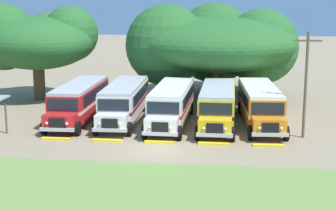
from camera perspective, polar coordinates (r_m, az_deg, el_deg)
name	(u,v)px	position (r m, az deg, el deg)	size (l,w,h in m)	color
ground_plane	(156,150)	(32.16, -1.32, -5.08)	(220.00, 220.00, 0.00)	#937F60
foreground_grass_strip	(136,193)	(25.35, -3.62, -9.73)	(80.00, 9.41, 0.01)	olive
parked_bus_slot_0	(80,100)	(40.72, -9.85, 0.58)	(2.79, 10.85, 2.82)	red
parked_bus_slot_1	(124,100)	(40.13, -4.90, 0.55)	(2.90, 10.87, 2.82)	silver
parked_bus_slot_2	(171,103)	(38.97, 0.39, 0.27)	(2.90, 10.87, 2.82)	silver
parked_bus_slot_3	(218,103)	(38.85, 5.57, 0.18)	(2.79, 10.85, 2.82)	yellow
parked_bus_slot_4	(260,103)	(39.45, 10.22, 0.22)	(3.25, 10.92, 2.82)	orange
curb_wheelstop_0	(56,139)	(35.30, -12.41, -3.71)	(2.00, 0.36, 0.15)	yellow
curb_wheelstop_1	(107,140)	(34.33, -6.81, -3.95)	(2.00, 0.36, 0.15)	yellow
curb_wheelstop_2	(160,142)	(33.70, -0.94, -4.16)	(2.00, 0.36, 0.15)	yellow
curb_wheelstop_3	(213,144)	(33.44, 5.09, -4.33)	(2.00, 0.36, 0.15)	yellow
curb_wheelstop_4	(268,146)	(33.55, 11.15, -4.46)	(2.00, 0.36, 0.15)	yellow
broad_shade_tree	(213,44)	(49.90, 5.08, 6.76)	(16.39, 15.56, 9.07)	brown
secondary_tree	(35,40)	(49.68, -14.59, 7.07)	(11.50, 10.25, 9.06)	brown
utility_pole	(306,82)	(35.54, 15.14, 2.50)	(1.80, 0.20, 7.22)	brown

